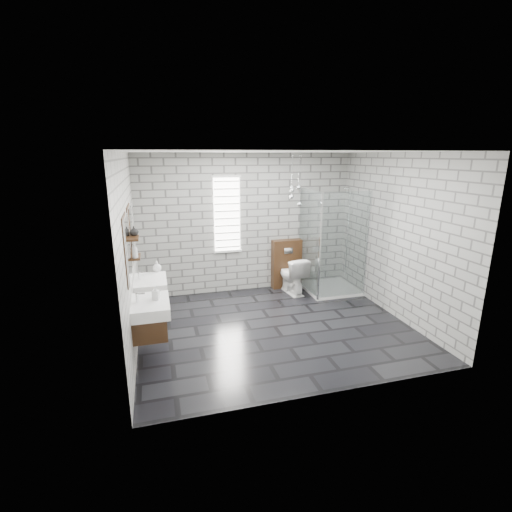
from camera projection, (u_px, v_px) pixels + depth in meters
name	position (u px, v px, depth m)	size (l,w,h in m)	color
floor	(275.00, 327.00, 5.94)	(4.20, 3.60, 0.02)	black
ceiling	(277.00, 151.00, 5.22)	(4.20, 3.60, 0.02)	white
wall_back	(247.00, 224.00, 7.26)	(4.20, 0.02, 2.70)	#9E9D98
wall_front	(330.00, 284.00, 3.89)	(4.20, 0.02, 2.70)	#9E9D98
wall_left	(129.00, 254.00, 5.04)	(0.02, 3.60, 2.70)	#9E9D98
wall_right	(397.00, 237.00, 6.12)	(0.02, 3.60, 2.70)	#9E9D98
vanity_left	(147.00, 308.00, 4.75)	(0.47, 0.70, 1.57)	#3F2613
vanity_right	(148.00, 285.00, 5.60)	(0.47, 0.70, 1.57)	#3F2613
shelf_lower	(135.00, 257.00, 5.02)	(0.14, 0.30, 0.03)	#3F2613
shelf_upper	(133.00, 238.00, 4.95)	(0.14, 0.30, 0.03)	#3F2613
window	(227.00, 215.00, 7.08)	(0.56, 0.05, 1.48)	white
cistern_panel	(286.00, 264.00, 7.59)	(0.60, 0.20, 1.00)	#3F2613
flush_plate	(288.00, 251.00, 7.41)	(0.18, 0.01, 0.12)	silver
shower_enclosure	(329.00, 268.00, 7.29)	(1.00, 1.00, 2.03)	white
pendant_cluster	(295.00, 193.00, 6.89)	(0.28, 0.26, 0.98)	silver
toilet	(292.00, 275.00, 7.30)	(0.41, 0.72, 0.73)	white
soap_bottle_a	(156.00, 293.00, 4.77)	(0.08, 0.08, 0.18)	#B2B2B2
soap_bottle_b	(157.00, 266.00, 5.93)	(0.13, 0.13, 0.17)	#B2B2B2
soap_bottle_c	(135.00, 251.00, 4.89)	(0.07, 0.08, 0.19)	#B2B2B2
vase	(134.00, 231.00, 5.04)	(0.12, 0.12, 0.13)	#B2B2B2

